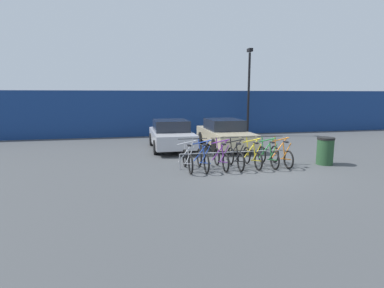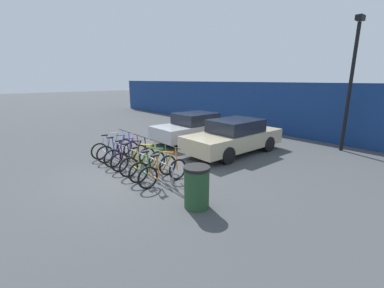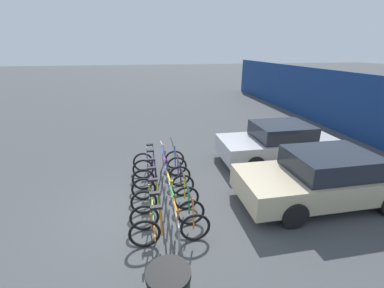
% 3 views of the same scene
% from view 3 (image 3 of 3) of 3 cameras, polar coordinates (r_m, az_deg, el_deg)
% --- Properties ---
extents(ground_plane, '(120.00, 120.00, 0.00)m').
position_cam_3_polar(ground_plane, '(6.81, -10.45, -14.48)').
color(ground_plane, '#424447').
extents(bike_rack, '(4.09, 0.04, 0.57)m').
position_cam_3_polar(bike_rack, '(7.01, -5.21, -8.36)').
color(bike_rack, gray).
rests_on(bike_rack, ground).
extents(bicycle_silver, '(0.68, 1.71, 1.05)m').
position_cam_3_polar(bicycle_silver, '(8.64, -7.36, -3.45)').
color(bicycle_silver, black).
rests_on(bicycle_silver, ground).
extents(bicycle_blue, '(0.68, 1.71, 1.05)m').
position_cam_3_polar(bicycle_blue, '(8.15, -7.11, -4.99)').
color(bicycle_blue, black).
rests_on(bicycle_blue, ground).
extents(bicycle_purple, '(0.68, 1.71, 1.05)m').
position_cam_3_polar(bicycle_purple, '(7.55, -6.75, -7.15)').
color(bicycle_purple, black).
rests_on(bicycle_purple, ground).
extents(bicycle_black, '(0.68, 1.71, 1.05)m').
position_cam_3_polar(bicycle_black, '(7.08, -6.41, -9.18)').
color(bicycle_black, black).
rests_on(bicycle_black, ground).
extents(bicycle_yellow, '(0.68, 1.71, 1.05)m').
position_cam_3_polar(bicycle_yellow, '(6.53, -5.94, -11.96)').
color(bicycle_yellow, black).
rests_on(bicycle_yellow, ground).
extents(bicycle_green, '(0.68, 1.71, 1.05)m').
position_cam_3_polar(bicycle_green, '(6.01, -5.39, -15.11)').
color(bicycle_green, black).
rests_on(bicycle_green, ground).
extents(bicycle_orange, '(0.68, 1.71, 1.05)m').
position_cam_3_polar(bicycle_orange, '(5.59, -4.83, -18.23)').
color(bicycle_orange, black).
rests_on(bicycle_orange, ground).
extents(car_silver, '(1.91, 4.12, 1.40)m').
position_cam_3_polar(car_silver, '(9.66, 18.59, 0.24)').
color(car_silver, '#B7B7BC').
rests_on(car_silver, ground).
extents(car_beige, '(1.91, 4.48, 1.40)m').
position_cam_3_polar(car_beige, '(7.60, 27.34, -6.67)').
color(car_beige, '#C1B28E').
rests_on(car_beige, ground).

